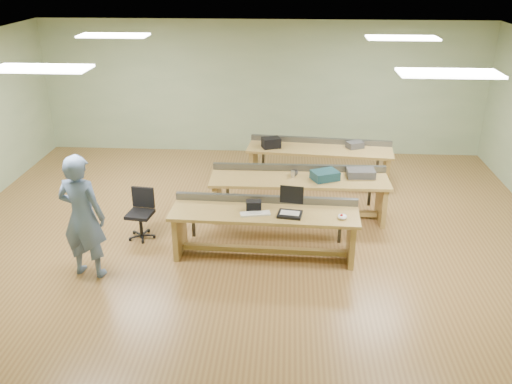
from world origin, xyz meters
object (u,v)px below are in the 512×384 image
(workbench_mid, at_px, (299,187))
(task_chair, at_px, (142,220))
(workbench_back, at_px, (319,157))
(camera_bag, at_px, (254,206))
(mug, at_px, (294,173))
(drinks_can, at_px, (293,174))
(laptop_base, at_px, (290,214))
(parts_bin_teal, at_px, (325,175))
(parts_bin_grey, at_px, (361,173))
(workbench_front, at_px, (264,222))
(person, at_px, (82,217))

(workbench_mid, bearing_deg, task_chair, -161.18)
(workbench_back, relative_size, camera_bag, 12.84)
(mug, bearing_deg, drinks_can, -107.67)
(laptop_base, xyz_separation_m, mug, (0.07, 1.57, 0.03))
(parts_bin_teal, height_order, parts_bin_grey, parts_bin_teal)
(camera_bag, bearing_deg, parts_bin_grey, 35.08)
(workbench_front, relative_size, mug, 22.39)
(parts_bin_grey, bearing_deg, workbench_back, 113.19)
(workbench_mid, bearing_deg, drinks_can, -176.77)
(workbench_mid, distance_m, camera_bag, 1.55)
(workbench_mid, bearing_deg, workbench_front, -112.21)
(camera_bag, distance_m, drinks_can, 1.47)
(mug, bearing_deg, parts_bin_grey, 1.29)
(workbench_front, height_order, parts_bin_grey, parts_bin_grey)
(parts_bin_teal, distance_m, mug, 0.54)
(workbench_back, bearing_deg, mug, -103.22)
(parts_bin_grey, bearing_deg, workbench_front, -137.70)
(camera_bag, height_order, task_chair, camera_bag)
(task_chair, bearing_deg, workbench_mid, 27.04)
(person, relative_size, camera_bag, 8.13)
(workbench_front, bearing_deg, laptop_base, -19.03)
(workbench_back, bearing_deg, laptop_base, -95.21)
(laptop_base, bearing_deg, task_chair, 174.80)
(workbench_back, relative_size, parts_bin_grey, 6.18)
(workbench_front, height_order, task_chair, workbench_front)
(workbench_front, distance_m, parts_bin_teal, 1.64)
(workbench_back, bearing_deg, camera_bag, -105.44)
(camera_bag, height_order, parts_bin_teal, camera_bag)
(workbench_front, distance_m, task_chair, 2.09)
(person, bearing_deg, mug, -133.68)
(parts_bin_grey, bearing_deg, person, -152.31)
(workbench_mid, distance_m, workbench_back, 1.64)
(workbench_mid, bearing_deg, person, -146.52)
(person, xyz_separation_m, mug, (2.97, 2.13, -0.12))
(parts_bin_grey, xyz_separation_m, drinks_can, (-1.17, -0.11, -0.01))
(workbench_mid, relative_size, mug, 24.16)
(laptop_base, height_order, drinks_can, drinks_can)
(laptop_base, distance_m, task_chair, 2.53)
(workbench_back, height_order, parts_bin_grey, parts_bin_grey)
(person, bearing_deg, workbench_front, -153.76)
(parts_bin_teal, bearing_deg, person, -150.26)
(workbench_back, xyz_separation_m, person, (-3.48, -3.64, 0.37))
(parts_bin_teal, xyz_separation_m, drinks_can, (-0.55, 0.06, -0.02))
(workbench_front, relative_size, parts_bin_grey, 6.04)
(task_chair, distance_m, parts_bin_grey, 3.80)
(person, height_order, laptop_base, person)
(workbench_front, height_order, laptop_base, workbench_front)
(laptop_base, bearing_deg, parts_bin_teal, 76.33)
(camera_bag, distance_m, parts_bin_grey, 2.29)
(workbench_front, xyz_separation_m, task_chair, (-2.03, 0.45, -0.25))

